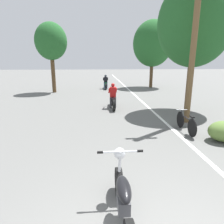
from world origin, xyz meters
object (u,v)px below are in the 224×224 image
at_px(roadside_tree_right_near, 195,24).
at_px(motorcycle_rider_lead, 113,99).
at_px(utility_pole, 195,33).
at_px(motorcycle_rider_far, 106,83).
at_px(roadside_tree_right_far, 153,44).
at_px(roadside_tree_left, 51,42).
at_px(motorcycle_foreground, 123,196).
at_px(bicycle_parked, 186,123).

bearing_deg(roadside_tree_right_near, motorcycle_rider_lead, 167.22).
relative_size(utility_pole, motorcycle_rider_far, 3.55).
bearing_deg(roadside_tree_right_near, roadside_tree_right_far, 86.55).
height_order(utility_pole, roadside_tree_left, utility_pole).
distance_m(roadside_tree_right_near, motorcycle_rider_lead, 5.69).
relative_size(roadside_tree_right_near, motorcycle_rider_lead, 3.04).
bearing_deg(motorcycle_foreground, roadside_tree_left, 105.57).
bearing_deg(roadside_tree_right_far, utility_pole, -97.48).
bearing_deg(roadside_tree_left, motorcycle_rider_lead, -53.69).
xyz_separation_m(motorcycle_rider_lead, bicycle_parked, (2.47, -4.19, -0.18)).
xyz_separation_m(utility_pole, roadside_tree_right_near, (0.97, 2.07, 0.72)).
bearing_deg(roadside_tree_right_near, roadside_tree_left, 140.34).
bearing_deg(roadside_tree_right_far, motorcycle_foreground, -106.55).
relative_size(utility_pole, roadside_tree_right_far, 1.12).
relative_size(roadside_tree_left, motorcycle_rider_far, 2.77).
bearing_deg(motorcycle_rider_lead, motorcycle_rider_far, 90.33).
height_order(roadside_tree_right_near, motorcycle_rider_far, roadside_tree_right_near).
xyz_separation_m(roadside_tree_right_near, roadside_tree_right_far, (0.59, 9.79, -0.19)).
distance_m(motorcycle_foreground, motorcycle_rider_lead, 8.36).
bearing_deg(motorcycle_foreground, bicycle_parked, 54.37).
distance_m(roadside_tree_left, motorcycle_rider_far, 6.09).
xyz_separation_m(roadside_tree_right_far, motorcycle_rider_lead, (-4.62, -8.88, -3.72)).
distance_m(utility_pole, motorcycle_foreground, 7.23).
bearing_deg(roadside_tree_right_near, utility_pole, -115.08).
bearing_deg(motorcycle_rider_far, roadside_tree_right_far, 9.36).
bearing_deg(roadside_tree_right_far, roadside_tree_left, -163.74).
distance_m(motorcycle_rider_far, bicycle_parked, 12.56).
relative_size(motorcycle_foreground, motorcycle_rider_lead, 0.91).
bearing_deg(utility_pole, roadside_tree_right_far, 82.52).
height_order(roadside_tree_right_near, bicycle_parked, roadside_tree_right_near).
height_order(roadside_tree_right_far, motorcycle_foreground, roadside_tree_right_far).
relative_size(utility_pole, motorcycle_foreground, 3.68).
xyz_separation_m(motorcycle_rider_far, bicycle_parked, (2.52, -12.30, -0.16)).
bearing_deg(roadside_tree_right_near, bicycle_parked, -115.29).
distance_m(motorcycle_foreground, bicycle_parked, 5.11).
bearing_deg(motorcycle_foreground, roadside_tree_right_far, 73.45).
height_order(roadside_tree_left, motorcycle_rider_far, roadside_tree_left).
bearing_deg(motorcycle_rider_lead, bicycle_parked, -59.45).
distance_m(roadside_tree_right_near, roadside_tree_left, 11.15).
bearing_deg(roadside_tree_right_far, motorcycle_rider_far, -170.64).
relative_size(utility_pole, roadside_tree_left, 1.28).
relative_size(motorcycle_rider_lead, motorcycle_rider_far, 1.06).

